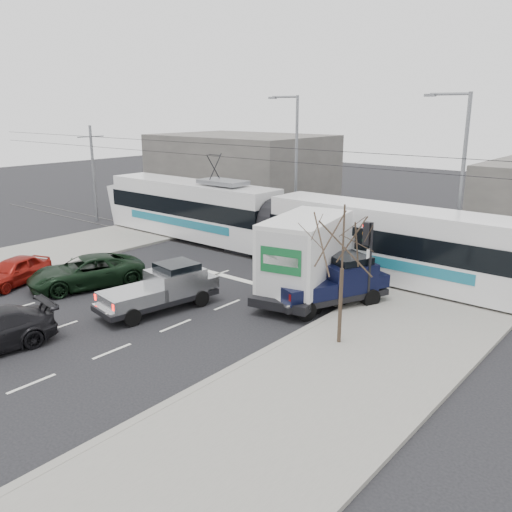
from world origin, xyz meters
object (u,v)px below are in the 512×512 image
Objects in this scene: navy_pickup at (335,282)px; tram at (277,223)px; traffic_signal at (368,246)px; bare_tree at (343,244)px; green_car at (86,272)px; street_lamp_far at (294,157)px; silver_pickup at (164,287)px; box_truck at (311,256)px; street_lamp_near at (459,173)px; red_car at (14,271)px.

tram is at bearing 168.07° from navy_pickup.
tram is (-7.88, 4.08, -0.79)m from traffic_signal.
bare_tree is 13.24m from green_car.
green_car is (-10.46, -5.29, -0.33)m from navy_pickup.
bare_tree is at bearing -74.24° from traffic_signal.
street_lamp_far reaches higher than silver_pickup.
silver_pickup is 5.08m from green_car.
bare_tree is 0.64× the size of box_truck.
tram is at bearing 129.15° from box_truck.
street_lamp_near is at bearing 83.59° from traffic_signal.
silver_pickup is 6.66m from box_truck.
red_car is at bearing -128.25° from navy_pickup.
bare_tree is 5.87m from box_truck.
traffic_signal is (-1.13, 4.00, -1.05)m from bare_tree.
street_lamp_far reaches higher than bare_tree.
tram reaches higher than box_truck.
traffic_signal is 16.74m from red_car.
traffic_signal is at bearing -41.72° from street_lamp_far.
bare_tree reaches higher than green_car.
traffic_signal is 0.66× the size of navy_pickup.
street_lamp_near is 15.52m from silver_pickup.
red_car is at bearing -157.90° from box_truck.
street_lamp_near reaches higher than bare_tree.
navy_pickup is (9.51, -10.15, -4.04)m from street_lamp_far.
street_lamp_near is at bearing 69.91° from silver_pickup.
tram is at bearing 152.65° from traffic_signal.
green_car is at bearing -109.88° from tram.
street_lamp_near is 11.67m from street_lamp_far.
red_car is (-11.80, -7.90, -1.16)m from box_truck.
tram reaches higher than bare_tree.
street_lamp_far is 16.10m from silver_pickup.
silver_pickup is 1.37× the size of red_car.
navy_pickup is at bearing 45.99° from green_car.
street_lamp_far reaches higher than red_car.
street_lamp_near is at bearing 52.78° from box_truck.
silver_pickup is at bearing -1.63° from red_car.
tram is (2.78, -5.43, -3.16)m from street_lamp_far.
silver_pickup is at bearing -81.53° from tram.
traffic_signal is 8.91m from tram.
silver_pickup is 0.99× the size of navy_pickup.
box_truck reaches higher than navy_pickup.
box_truck is at bearing -176.14° from navy_pickup.
green_car is at bearing -130.02° from navy_pickup.
street_lamp_near reaches higher than traffic_signal.
street_lamp_far is at bearing 131.12° from bare_tree.
street_lamp_near is 9.31m from navy_pickup.
traffic_signal is 13.19m from green_car.
traffic_signal reaches higher than red_car.
red_car is at bearing -126.48° from green_car.
street_lamp_far is (-10.66, 9.50, 2.37)m from traffic_signal.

